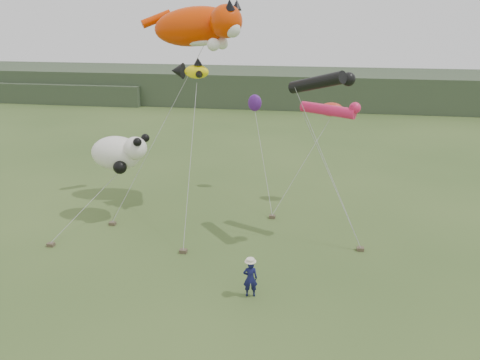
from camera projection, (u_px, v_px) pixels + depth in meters
name	position (u px, v px, depth m)	size (l,w,h in m)	color
ground	(199.00, 292.00, 19.18)	(120.00, 120.00, 0.00)	#385123
headland	(261.00, 87.00, 60.57)	(90.00, 13.00, 4.00)	#2D3D28
festival_attendant	(250.00, 278.00, 18.69)	(0.58, 0.38, 1.59)	#111342
sandbag_anchors	(196.00, 236.00, 23.86)	(15.32, 5.46, 0.17)	brown
cat_kite	(202.00, 26.00, 25.48)	(6.17, 3.30, 2.69)	#D73300
fish_kite	(189.00, 71.00, 25.02)	(2.21, 1.50, 1.16)	#FFE70C
tube_kites	(327.00, 94.00, 21.71)	(3.49, 2.84, 2.37)	black
panda_kite	(119.00, 153.00, 25.19)	(3.27, 2.11, 2.03)	white
misc_kites	(302.00, 107.00, 27.60)	(5.76, 2.18, 1.05)	red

